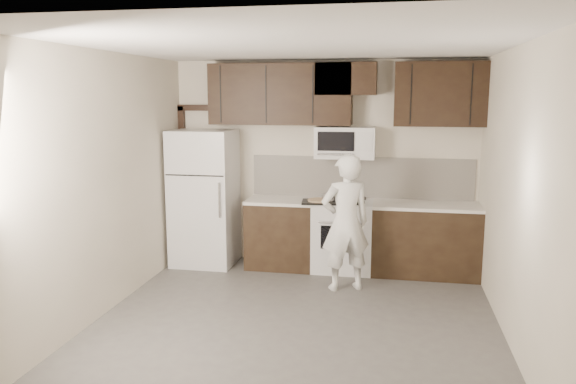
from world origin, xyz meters
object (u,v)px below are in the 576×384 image
(person, at_px, (346,223))
(refrigerator, at_px, (204,198))
(stove, at_px, (343,235))
(microwave, at_px, (345,143))

(person, bearing_deg, refrigerator, -43.84)
(refrigerator, bearing_deg, stove, 1.51)
(refrigerator, height_order, person, refrigerator)
(stove, relative_size, microwave, 1.24)
(microwave, xyz_separation_m, person, (0.09, -0.86, -0.85))
(microwave, xyz_separation_m, refrigerator, (-1.85, -0.17, -0.75))
(stove, bearing_deg, microwave, 90.10)
(stove, xyz_separation_m, refrigerator, (-1.85, -0.05, 0.44))
(microwave, height_order, refrigerator, microwave)
(microwave, bearing_deg, refrigerator, -174.85)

